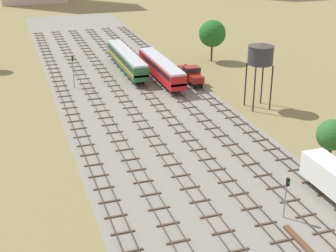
% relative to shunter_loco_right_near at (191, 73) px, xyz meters
% --- Properties ---
extents(ground_plane, '(480.00, 480.00, 0.00)m').
position_rel_shunter_loco_right_near_xyz_m(ground_plane, '(-11.49, -8.30, -2.01)').
color(ground_plane, olive).
extents(ballast_bed, '(26.98, 176.00, 0.01)m').
position_rel_shunter_loco_right_near_xyz_m(ballast_bed, '(-11.49, -8.30, -2.01)').
color(ballast_bed, gray).
rests_on(ballast_bed, ground).
extents(track_far_left, '(2.40, 126.00, 0.29)m').
position_rel_shunter_loco_right_near_xyz_m(track_far_left, '(-22.98, -7.30, -1.87)').
color(track_far_left, '#47382D').
rests_on(track_far_left, ground).
extents(track_left, '(2.40, 126.00, 0.29)m').
position_rel_shunter_loco_right_near_xyz_m(track_left, '(-18.38, -7.30, -1.87)').
color(track_left, '#47382D').
rests_on(track_left, ground).
extents(track_centre_left, '(2.40, 126.00, 0.29)m').
position_rel_shunter_loco_right_near_xyz_m(track_centre_left, '(-13.79, -7.30, -1.87)').
color(track_centre_left, '#47382D').
rests_on(track_centre_left, ground).
extents(track_centre, '(2.40, 126.00, 0.29)m').
position_rel_shunter_loco_right_near_xyz_m(track_centre, '(-9.19, -7.30, -1.87)').
color(track_centre, '#47382D').
rests_on(track_centre, ground).
extents(track_centre_right, '(2.40, 126.00, 0.29)m').
position_rel_shunter_loco_right_near_xyz_m(track_centre_right, '(-4.60, -7.30, -1.87)').
color(track_centre_right, '#47382D').
rests_on(track_centre_right, ground).
extents(track_right, '(2.40, 126.00, 0.29)m').
position_rel_shunter_loco_right_near_xyz_m(track_right, '(-0.00, -7.30, -1.87)').
color(track_right, '#47382D').
rests_on(track_right, ground).
extents(shunter_loco_right_near, '(2.74, 8.46, 3.10)m').
position_rel_shunter_loco_right_near_xyz_m(shunter_loco_right_near, '(0.00, 0.00, 0.00)').
color(shunter_loco_right_near, maroon).
rests_on(shunter_loco_right_near, ground).
extents(diesel_railcar_centre_right_mid, '(2.96, 20.50, 3.80)m').
position_rel_shunter_loco_right_near_xyz_m(diesel_railcar_centre_right_mid, '(-4.60, 3.49, 0.59)').
color(diesel_railcar_centre_right_mid, red).
rests_on(diesel_railcar_centre_right_mid, ground).
extents(passenger_coach_centre_midfar, '(2.96, 22.00, 3.80)m').
position_rel_shunter_loco_right_near_xyz_m(passenger_coach_centre_midfar, '(-9.19, 11.49, 0.60)').
color(passenger_coach_centre_midfar, '#286638').
rests_on(passenger_coach_centre_midfar, ground).
extents(water_tower, '(4.16, 4.16, 10.56)m').
position_rel_shunter_loco_right_near_xyz_m(water_tower, '(5.74, -14.92, 6.72)').
color(water_tower, '#2D2826').
rests_on(water_tower, ground).
extents(signal_post_nearest, '(0.28, 0.47, 5.91)m').
position_rel_shunter_loco_right_near_xyz_m(signal_post_nearest, '(-20.68, 4.51, 1.71)').
color(signal_post_nearest, gray).
rests_on(signal_post_nearest, ground).
extents(signal_post_near, '(0.28, 0.47, 4.66)m').
position_rel_shunter_loco_right_near_xyz_m(signal_post_near, '(-6.89, -44.33, 0.99)').
color(signal_post_near, gray).
rests_on(signal_post_near, ground).
extents(lineside_tree_1, '(5.67, 5.67, 8.81)m').
position_rel_shunter_loco_right_near_xyz_m(lineside_tree_1, '(9.96, 13.47, 3.95)').
color(lineside_tree_1, '#4C331E').
rests_on(lineside_tree_1, ground).
extents(lineside_tree_2, '(3.77, 3.77, 6.05)m').
position_rel_shunter_loco_right_near_xyz_m(lineside_tree_2, '(4.21, -36.07, 2.12)').
color(lineside_tree_2, '#4C331E').
rests_on(lineside_tree_2, ground).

